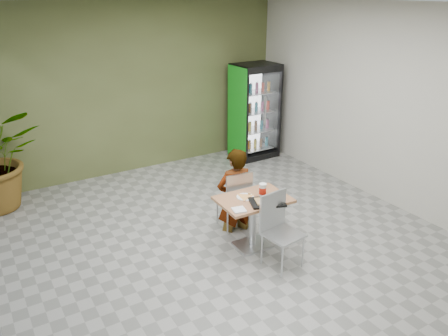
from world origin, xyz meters
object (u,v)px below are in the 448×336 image
Objects in this scene: dining_table at (253,212)px; chair_far at (236,196)px; soda_cup at (263,190)px; beverage_fridge at (255,111)px; cafeteria_tray at (267,202)px; seated_woman at (235,199)px; chair_near at (278,224)px.

chair_far reaches higher than dining_table.
beverage_fridge is at bearing 57.05° from soda_cup.
dining_table is at bearing 179.47° from soda_cup.
cafeteria_tray is 3.79m from beverage_fridge.
soda_cup is at bearing -123.96° from beverage_fridge.
chair_far is at bearing 99.77° from soda_cup.
seated_woman is 8.75× the size of soda_cup.
seated_woman reaches higher than chair_far.
chair_near is 4.04m from beverage_fridge.
cafeteria_tray reaches higher than dining_table.
chair_far is at bearing 82.97° from chair_near.
beverage_fridge is (2.02, 2.43, 0.50)m from seated_woman.
soda_cup is 0.23m from cafeteria_tray.
chair_near is at bearing -101.04° from soda_cup.
beverage_fridge is (2.01, 3.20, 0.22)m from cafeteria_tray.
cafeteria_tray is (-0.07, -0.21, -0.07)m from soda_cup.
chair_near is 0.33m from cafeteria_tray.
chair_near is (-0.00, -1.00, 0.02)m from chair_far.
chair_near is at bearing -121.37° from beverage_fridge.
soda_cup is (0.09, 0.48, 0.26)m from chair_near.
soda_cup is 3.57m from beverage_fridge.
dining_table is 0.48m from chair_near.
seated_woman is 0.80× the size of beverage_fridge.
beverage_fridge is (2.09, 2.99, 0.45)m from dining_table.
dining_table is 0.99× the size of chair_near.
seated_woman is 0.82m from cafeteria_tray.
cafeteria_tray is at bearing 78.95° from chair_near.
seated_woman is (0.07, 0.57, -0.05)m from dining_table.
chair_far reaches higher than cafeteria_tray.
soda_cup reaches higher than cafeteria_tray.
soda_cup is (0.15, -0.00, 0.30)m from dining_table.
chair_near is 2.20× the size of cafeteria_tray.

